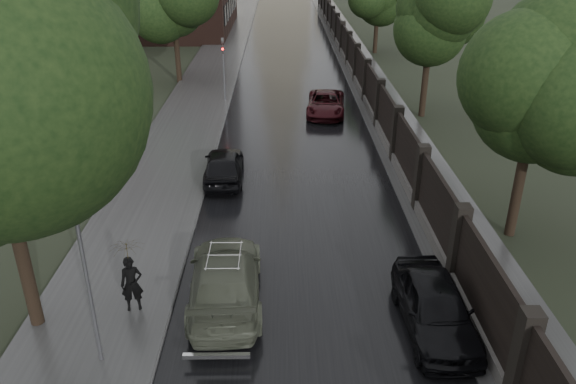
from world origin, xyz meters
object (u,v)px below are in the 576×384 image
(tree_right_a, at_px, (535,102))
(car_right_near, at_px, (435,306))
(hatchback_left, at_px, (224,165))
(car_right_far, at_px, (326,104))
(tree_right_b, at_px, (430,30))
(tree_left_far, at_px, (173,6))
(traffic_light, at_px, (224,64))
(volga_sedan, at_px, (226,278))
(lamp_post, at_px, (87,276))
(pedestrian_umbrella, at_px, (128,256))

(tree_right_a, distance_m, car_right_near, 7.86)
(hatchback_left, height_order, car_right_far, hatchback_left)
(tree_right_b, bearing_deg, tree_right_a, -90.00)
(tree_left_far, distance_m, tree_right_b, 17.45)
(tree_right_b, relative_size, car_right_far, 1.51)
(tree_right_a, bearing_deg, tree_right_b, 90.00)
(traffic_light, distance_m, volga_sedan, 20.95)
(volga_sedan, relative_size, car_right_far, 1.12)
(tree_right_b, distance_m, car_right_far, 7.09)
(lamp_post, xyz_separation_m, hatchback_left, (2.11, 11.46, -1.96))
(traffic_light, bearing_deg, tree_right_a, -55.23)
(tree_right_a, relative_size, car_right_near, 1.61)
(lamp_post, bearing_deg, pedestrian_umbrella, 79.95)
(tree_right_b, height_order, car_right_far, tree_right_b)
(car_right_far, bearing_deg, hatchback_left, -112.96)
(lamp_post, height_order, volga_sedan, lamp_post)
(car_right_near, height_order, car_right_far, car_right_near)
(traffic_light, relative_size, volga_sedan, 0.77)
(car_right_far, bearing_deg, traffic_light, 162.89)
(tree_right_a, height_order, hatchback_left, tree_right_a)
(volga_sedan, bearing_deg, car_right_near, 163.38)
(tree_left_far, bearing_deg, pedestrian_umbrella, -83.59)
(hatchback_left, distance_m, car_right_far, 10.76)
(lamp_post, distance_m, traffic_light, 23.52)
(car_right_near, bearing_deg, tree_right_b, 76.22)
(tree_right_a, distance_m, hatchback_left, 12.61)
(traffic_light, distance_m, car_right_near, 23.57)
(tree_right_a, relative_size, volga_sedan, 1.35)
(tree_left_far, xyz_separation_m, lamp_post, (2.60, -28.50, -2.57))
(car_right_far, bearing_deg, tree_right_b, 1.74)
(tree_right_a, bearing_deg, hatchback_left, 155.32)
(tree_left_far, height_order, tree_right_b, tree_left_far)
(tree_left_far, relative_size, volga_sedan, 1.42)
(lamp_post, relative_size, car_right_far, 1.10)
(hatchback_left, bearing_deg, tree_right_b, -142.07)
(lamp_post, distance_m, pedestrian_umbrella, 2.25)
(traffic_light, height_order, pedestrian_umbrella, traffic_light)
(tree_right_a, xyz_separation_m, tree_right_b, (0.00, 14.00, 0.00))
(tree_right_b, xyz_separation_m, lamp_post, (-12.90, -20.50, -2.28))
(car_right_far, height_order, pedestrian_umbrella, pedestrian_umbrella)
(volga_sedan, height_order, hatchback_left, volga_sedan)
(lamp_post, relative_size, pedestrian_umbrella, 1.93)
(car_right_near, bearing_deg, tree_right_a, 50.11)
(tree_right_a, relative_size, traffic_light, 1.75)
(lamp_post, xyz_separation_m, volga_sedan, (2.95, 2.69, -1.92))
(lamp_post, xyz_separation_m, car_right_near, (8.80, 1.28, -1.93))
(tree_left_far, xyz_separation_m, tree_right_a, (15.50, -22.00, -0.29))
(hatchback_left, xyz_separation_m, pedestrian_umbrella, (-1.74, -9.37, 1.21))
(tree_right_b, height_order, car_right_near, tree_right_b)
(tree_right_a, xyz_separation_m, traffic_light, (-11.80, 16.99, -2.55))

